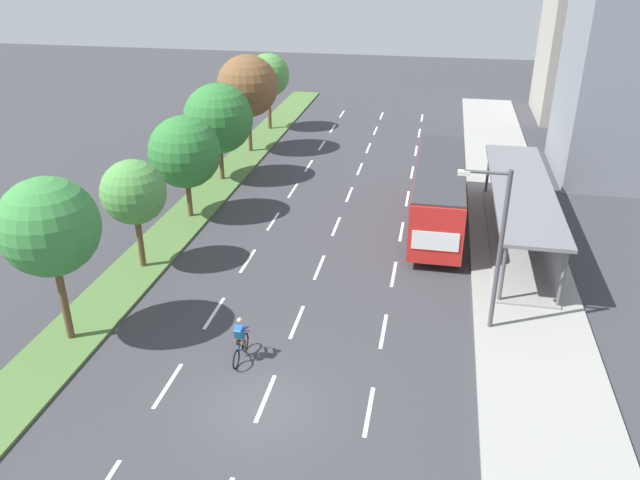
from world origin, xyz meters
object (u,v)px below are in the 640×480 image
object	(u,v)px
bus_shelter	(525,209)
streetlight	(496,240)
median_tree_farthest	(268,75)
median_tree_nearest	(49,227)
cyclist	(240,341)
median_tree_second	(134,192)
median_tree_fourth	(218,119)
median_tree_fifth	(248,86)
median_tree_third	(185,152)
bus	(439,189)

from	to	relation	value
bus_shelter	streetlight	size ratio (longest dim) A/B	2.10
median_tree_farthest	streetlight	distance (m)	30.67
median_tree_nearest	streetlight	xyz separation A→B (m)	(15.69, 3.77, -0.87)
median_tree_nearest	median_tree_farthest	distance (m)	30.03
cyclist	streetlight	bearing A→B (deg)	22.79
median_tree_second	median_tree_fourth	world-z (taller)	median_tree_fourth
median_tree_nearest	median_tree_fifth	xyz separation A→B (m)	(0.01, 24.02, -0.02)
median_tree_nearest	median_tree_second	xyz separation A→B (m)	(0.16, 6.01, -0.98)
median_tree_farthest	median_tree_fourth	bearing A→B (deg)	-89.60
bus_shelter	median_tree_nearest	distance (m)	21.75
cyclist	median_tree_fifth	distance (m)	25.24
median_tree_nearest	median_tree_second	size ratio (longest dim) A/B	1.25
bus_shelter	median_tree_nearest	bearing A→B (deg)	-145.65
cyclist	median_tree_fourth	distance (m)	19.51
median_tree_second	median_tree_farthest	world-z (taller)	median_tree_farthest
cyclist	streetlight	xyz separation A→B (m)	(8.88, 3.73, 3.10)
median_tree_fifth	streetlight	xyz separation A→B (m)	(15.67, -20.25, -0.85)
median_tree_nearest	median_tree_third	distance (m)	12.05
streetlight	median_tree_fourth	bearing A→B (deg)	137.87
median_tree_fourth	streetlight	distance (m)	21.24
median_tree_second	median_tree_farthest	xyz separation A→B (m)	(-0.31, 24.02, 0.55)
median_tree_third	median_tree_fifth	distance (m)	12.05
median_tree_fourth	median_tree_farthest	distance (m)	12.01
bus	cyclist	xyz separation A→B (m)	(-6.71, -13.58, -1.28)
median_tree_third	median_tree_fourth	size ratio (longest dim) A/B	0.92
bus	median_tree_second	size ratio (longest dim) A/B	2.20
median_tree_nearest	median_tree_second	bearing A→B (deg)	88.47
median_tree_third	median_tree_fifth	bearing A→B (deg)	90.65
median_tree_nearest	median_tree_fifth	world-z (taller)	median_tree_fifth
streetlight	median_tree_third	bearing A→B (deg)	152.05
cyclist	median_tree_farthest	world-z (taller)	median_tree_farthest
bus_shelter	median_tree_second	xyz separation A→B (m)	(-17.64, -6.16, 1.91)
median_tree_fourth	streetlight	xyz separation A→B (m)	(15.75, -14.25, -0.11)
median_tree_nearest	median_tree_farthest	size ratio (longest dim) A/B	1.09
bus	median_tree_fourth	bearing A→B (deg)	162.07
bus_shelter	median_tree_fifth	xyz separation A→B (m)	(-17.78, 11.86, 2.88)
bus_shelter	median_tree_second	distance (m)	18.78
median_tree_nearest	median_tree_fifth	distance (m)	24.02
median_tree_third	median_tree_farthest	xyz separation A→B (m)	(-0.30, 18.02, 0.57)
bus	streetlight	xyz separation A→B (m)	(2.17, -9.85, 1.82)
median_tree_fifth	streetlight	distance (m)	25.62
median_tree_fourth	median_tree_farthest	bearing A→B (deg)	90.40
median_tree_fourth	bus_shelter	bearing A→B (deg)	-18.14
bus_shelter	cyclist	xyz separation A→B (m)	(-10.99, -12.13, -1.07)
median_tree_fourth	bus	bearing A→B (deg)	-17.93
median_tree_fifth	streetlight	world-z (taller)	median_tree_fifth
median_tree_nearest	median_tree_fifth	size ratio (longest dim) A/B	0.95
median_tree_third	median_tree_farthest	distance (m)	18.03
streetlight	median_tree_fifth	bearing A→B (deg)	127.73
median_tree_fifth	streetlight	size ratio (longest dim) A/B	1.04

